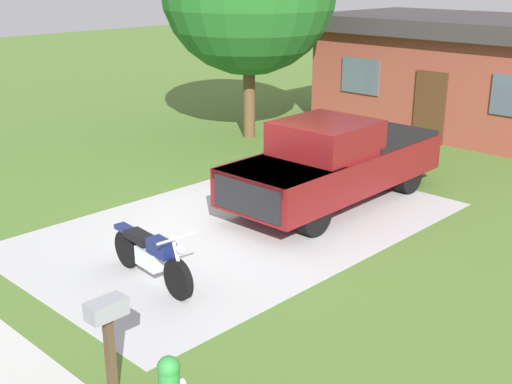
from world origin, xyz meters
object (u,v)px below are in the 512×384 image
Objects in this scene: mailbox at (108,322)px; neighbor_house at (473,73)px; pickup_truck at (337,160)px; motorcycle at (152,256)px.

mailbox is 0.13× the size of neighbor_house.
neighbor_house is (-1.28, 8.63, 0.84)m from pickup_truck.
neighbor_house reaches higher than mailbox.
pickup_truck reaches higher than motorcycle.
pickup_truck is at bearing -81.57° from neighbor_house.
pickup_truck is 7.77m from mailbox.
motorcycle is at bearing -83.71° from neighbor_house.
neighbor_house reaches higher than motorcycle.
motorcycle is at bearing -87.25° from pickup_truck.
neighbor_house reaches higher than pickup_truck.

